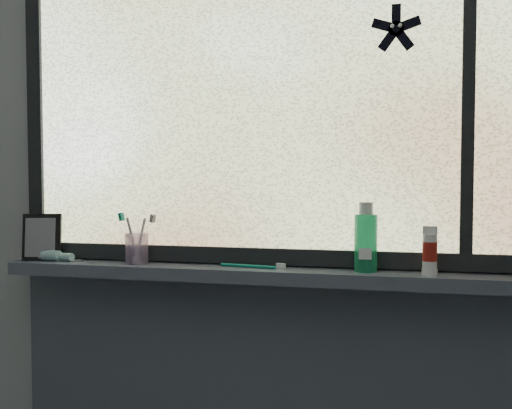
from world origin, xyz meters
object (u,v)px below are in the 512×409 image
object	(u,v)px
vanity_mirror	(42,237)
mouthwash_bottle	(366,237)
toothbrush_cup	(137,248)
cream_tube	(430,249)

from	to	relation	value
vanity_mirror	mouthwash_bottle	world-z (taller)	mouthwash_bottle
toothbrush_cup	cream_tube	distance (m)	0.89
cream_tube	toothbrush_cup	bearing A→B (deg)	178.31
toothbrush_cup	cream_tube	size ratio (longest dim) A/B	0.97
vanity_mirror	toothbrush_cup	bearing A→B (deg)	-16.80
vanity_mirror	cream_tube	size ratio (longest dim) A/B	1.56
mouthwash_bottle	cream_tube	size ratio (longest dim) A/B	1.69
toothbrush_cup	cream_tube	bearing A→B (deg)	-1.69
cream_tube	vanity_mirror	bearing A→B (deg)	179.05
vanity_mirror	cream_tube	xyz separation A→B (m)	(1.23, -0.02, -0.00)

